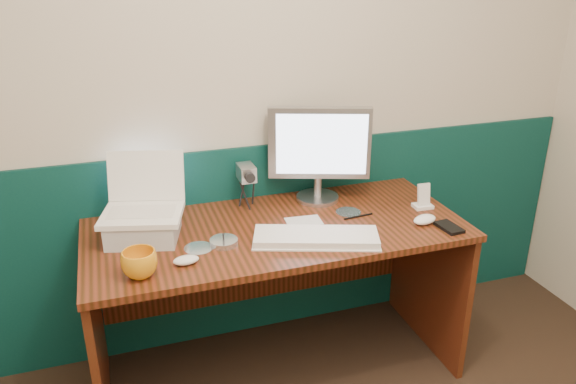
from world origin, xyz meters
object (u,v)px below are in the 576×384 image
object	(u,v)px
desk	(278,302)
monitor	(318,153)
keyboard	(316,238)
camcorder	(247,186)
laptop	(139,187)
mug	(139,264)

from	to	relation	value
desk	monitor	size ratio (longest dim) A/B	3.44
monitor	keyboard	distance (m)	0.48
monitor	camcorder	distance (m)	0.36
laptop	keyboard	size ratio (longest dim) A/B	0.63
keyboard	mug	world-z (taller)	mug
desk	laptop	size ratio (longest dim) A/B	5.08
desk	monitor	world-z (taller)	monitor
monitor	mug	world-z (taller)	monitor
camcorder	desk	bearing A→B (deg)	-75.39
laptop	mug	xyz separation A→B (m)	(-0.04, -0.30, -0.18)
desk	mug	distance (m)	0.76
camcorder	monitor	bearing A→B (deg)	-4.29
laptop	keyboard	world-z (taller)	laptop
laptop	desk	bearing A→B (deg)	7.86
mug	keyboard	bearing A→B (deg)	4.55
laptop	monitor	distance (m)	0.83
laptop	mug	size ratio (longest dim) A/B	2.45
monitor	camcorder	size ratio (longest dim) A/B	2.26
laptop	keyboard	xyz separation A→B (m)	(0.65, -0.24, -0.21)
mug	camcorder	distance (m)	0.71
mug	camcorder	xyz separation A→B (m)	(0.52, 0.48, 0.05)
laptop	monitor	size ratio (longest dim) A/B	0.68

